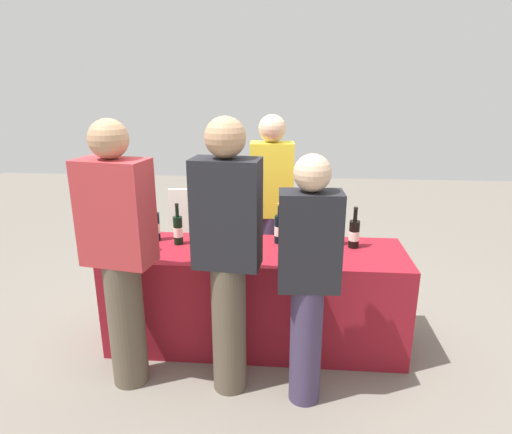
{
  "coord_description": "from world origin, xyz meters",
  "views": [
    {
      "loc": [
        0.24,
        -2.97,
        1.94
      ],
      "look_at": [
        0.0,
        0.0,
        1.0
      ],
      "focal_mm": 30.82,
      "sensor_mm": 36.0,
      "label": 1
    }
  ],
  "objects": [
    {
      "name": "server_pouring",
      "position": [
        0.08,
        0.61,
        0.93
      ],
      "size": [
        0.37,
        0.22,
        1.68
      ],
      "rotation": [
        0.0,
        0.0,
        3.2
      ],
      "color": "#3F3351",
      "rests_on": "ground_plane"
    },
    {
      "name": "wine_bottle_1",
      "position": [
        -0.59,
        0.07,
        0.87
      ],
      "size": [
        0.07,
        0.07,
        0.32
      ],
      "color": "black",
      "rests_on": "tasting_table"
    },
    {
      "name": "wine_bottle_5",
      "position": [
        0.35,
        0.06,
        0.86
      ],
      "size": [
        0.08,
        0.08,
        0.3
      ],
      "color": "black",
      "rests_on": "tasting_table"
    },
    {
      "name": "wine_glass_0",
      "position": [
        -0.76,
        -0.08,
        0.84
      ],
      "size": [
        0.07,
        0.07,
        0.13
      ],
      "color": "silver",
      "rests_on": "tasting_table"
    },
    {
      "name": "wine_bottle_3",
      "position": [
        -0.18,
        0.15,
        0.88
      ],
      "size": [
        0.08,
        0.08,
        0.33
      ],
      "color": "black",
      "rests_on": "tasting_table"
    },
    {
      "name": "wine_bottle_4",
      "position": [
        0.16,
        0.16,
        0.87
      ],
      "size": [
        0.07,
        0.07,
        0.31
      ],
      "color": "black",
      "rests_on": "tasting_table"
    },
    {
      "name": "guest_2",
      "position": [
        0.36,
        -0.62,
        0.86
      ],
      "size": [
        0.36,
        0.21,
        1.56
      ],
      "rotation": [
        0.0,
        0.0,
        0.04
      ],
      "color": "#3F3351",
      "rests_on": "ground_plane"
    },
    {
      "name": "wine_glass_2",
      "position": [
        -0.27,
        -0.16,
        0.86
      ],
      "size": [
        0.07,
        0.07,
        0.14
      ],
      "color": "silver",
      "rests_on": "tasting_table"
    },
    {
      "name": "guest_0",
      "position": [
        -0.8,
        -0.54,
        0.94
      ],
      "size": [
        0.46,
        0.3,
        1.73
      ],
      "rotation": [
        0.0,
        0.0,
        -0.17
      ],
      "color": "brown",
      "rests_on": "ground_plane"
    },
    {
      "name": "wine_bottle_2",
      "position": [
        -0.38,
        0.1,
        0.87
      ],
      "size": [
        0.07,
        0.07,
        0.32
      ],
      "color": "black",
      "rests_on": "tasting_table"
    },
    {
      "name": "tasting_table",
      "position": [
        0.0,
        0.0,
        0.38
      ],
      "size": [
        2.17,
        0.66,
        0.75
      ],
      "primitive_type": "cube",
      "color": "maroon",
      "rests_on": "ground_plane"
    },
    {
      "name": "menu_board",
      "position": [
        -0.65,
        1.02,
        0.47
      ],
      "size": [
        0.55,
        0.04,
        0.95
      ],
      "primitive_type": "cube",
      "rotation": [
        0.0,
        0.0,
        0.02
      ],
      "color": "white",
      "rests_on": "ground_plane"
    },
    {
      "name": "ground_plane",
      "position": [
        0.0,
        0.0,
        0.0
      ],
      "size": [
        12.0,
        12.0,
        0.0
      ],
      "primitive_type": "plane",
      "color": "slate"
    },
    {
      "name": "wine_bottle_7",
      "position": [
        0.71,
        0.11,
        0.86
      ],
      "size": [
        0.08,
        0.08,
        0.31
      ],
      "color": "black",
      "rests_on": "tasting_table"
    },
    {
      "name": "wine_bottle_0",
      "position": [
        -0.79,
        0.14,
        0.87
      ],
      "size": [
        0.07,
        0.07,
        0.31
      ],
      "color": "black",
      "rests_on": "tasting_table"
    },
    {
      "name": "wine_glass_1",
      "position": [
        -0.41,
        -0.14,
        0.85
      ],
      "size": [
        0.07,
        0.07,
        0.13
      ],
      "color": "silver",
      "rests_on": "tasting_table"
    },
    {
      "name": "guest_1",
      "position": [
        -0.13,
        -0.55,
        0.96
      ],
      "size": [
        0.41,
        0.25,
        1.75
      ],
      "rotation": [
        0.0,
        0.0,
        -0.1
      ],
      "color": "brown",
      "rests_on": "ground_plane"
    },
    {
      "name": "wine_bottle_6",
      "position": [
        0.56,
        0.14,
        0.87
      ],
      "size": [
        0.08,
        0.08,
        0.32
      ],
      "color": "black",
      "rests_on": "tasting_table"
    }
  ]
}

